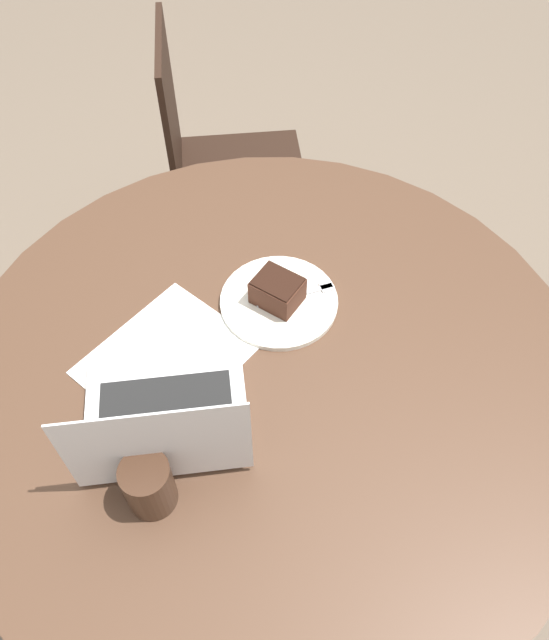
{
  "coord_description": "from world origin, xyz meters",
  "views": [
    {
      "loc": [
        -0.52,
        -0.43,
        1.8
      ],
      "look_at": [
        0.06,
        0.04,
        0.81
      ],
      "focal_mm": 35.0,
      "sensor_mm": 36.0,
      "label": 1
    }
  ],
  "objects_px": {
    "laptop": "(165,420)",
    "coffee_glass": "(149,485)",
    "chair": "(218,168)",
    "plate": "(279,301)"
  },
  "relations": [
    {
      "from": "chair",
      "to": "laptop",
      "type": "bearing_deg",
      "value": -6.71
    },
    {
      "from": "chair",
      "to": "coffee_glass",
      "type": "distance_m",
      "value": 1.27
    },
    {
      "from": "plate",
      "to": "coffee_glass",
      "type": "height_order",
      "value": "coffee_glass"
    },
    {
      "from": "chair",
      "to": "coffee_glass",
      "type": "bearing_deg",
      "value": -7.12
    },
    {
      "from": "chair",
      "to": "laptop",
      "type": "height_order",
      "value": "laptop"
    },
    {
      "from": "plate",
      "to": "coffee_glass",
      "type": "bearing_deg",
      "value": -167.99
    },
    {
      "from": "laptop",
      "to": "coffee_glass",
      "type": "bearing_deg",
      "value": -101.67
    },
    {
      "from": "plate",
      "to": "chair",
      "type": "bearing_deg",
      "value": 52.54
    },
    {
      "from": "coffee_glass",
      "to": "laptop",
      "type": "relative_size",
      "value": 0.29
    },
    {
      "from": "chair",
      "to": "plate",
      "type": "relative_size",
      "value": 3.71
    }
  ]
}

